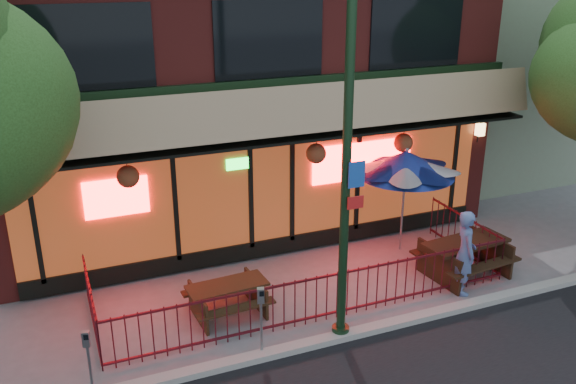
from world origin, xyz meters
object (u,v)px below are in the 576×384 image
object	(u,v)px
street_light	(346,176)
patio_umbrella	(406,163)
pedestrian	(465,252)
picnic_table_right	(465,253)
picnic_table_left	(228,295)
parking_meter_far	(88,354)
parking_meter_near	(261,311)

from	to	relation	value
street_light	patio_umbrella	size ratio (longest dim) A/B	2.74
pedestrian	picnic_table_right	bearing A→B (deg)	-21.54
picnic_table_left	parking_meter_far	distance (m)	3.17
picnic_table_left	pedestrian	xyz separation A→B (m)	(4.80, -1.02, 0.48)
picnic_table_left	picnic_table_right	bearing A→B (deg)	-4.48
street_light	pedestrian	size ratio (longest dim) A/B	3.84
picnic_table_right	parking_meter_near	xyz separation A→B (m)	(-5.15, -1.11, 0.38)
picnic_table_left	patio_umbrella	distance (m)	5.15
picnic_table_right	parking_meter_near	world-z (taller)	parking_meter_near
parking_meter_far	picnic_table_left	bearing A→B (deg)	30.50
street_light	parking_meter_far	world-z (taller)	street_light
pedestrian	parking_meter_near	bearing A→B (deg)	114.94
patio_umbrella	picnic_table_right	bearing A→B (deg)	-69.33
patio_umbrella	picnic_table_left	bearing A→B (deg)	-165.61
street_light	pedestrian	xyz separation A→B (m)	(3.09, 0.50, -2.24)
pedestrian	parking_meter_near	size ratio (longest dim) A/B	1.35
picnic_table_right	patio_umbrella	size ratio (longest dim) A/B	0.80
picnic_table_left	picnic_table_right	xyz separation A→B (m)	(5.30, -0.42, 0.10)
picnic_table_right	parking_meter_far	distance (m)	8.10
pedestrian	parking_meter_far	world-z (taller)	pedestrian
parking_meter_near	street_light	bearing A→B (deg)	0.28
picnic_table_right	pedestrian	bearing A→B (deg)	-130.21
patio_umbrella	pedestrian	distance (m)	2.56
picnic_table_left	pedestrian	distance (m)	4.92
parking_meter_near	picnic_table_right	bearing A→B (deg)	12.16
patio_umbrella	parking_meter_near	distance (m)	5.45
parking_meter_near	parking_meter_far	size ratio (longest dim) A/B	1.07
picnic_table_right	parking_meter_far	xyz separation A→B (m)	(-8.01, -1.18, 0.31)
patio_umbrella	parking_meter_far	bearing A→B (deg)	-159.28
patio_umbrella	pedestrian	xyz separation A→B (m)	(0.10, -2.22, -1.27)
picnic_table_left	picnic_table_right	world-z (taller)	picnic_table_right
street_light	picnic_table_left	size ratio (longest dim) A/B	4.33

